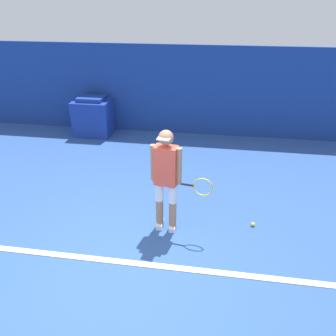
% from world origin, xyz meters
% --- Properties ---
extents(ground_plane, '(24.00, 24.00, 0.00)m').
position_xyz_m(ground_plane, '(0.00, 0.00, 0.00)').
color(ground_plane, '#2D5193').
extents(back_wall, '(24.00, 0.10, 2.31)m').
position_xyz_m(back_wall, '(0.00, 5.31, 1.16)').
color(back_wall, navy).
rests_on(back_wall, ground_plane).
extents(court_baseline, '(21.60, 0.10, 0.01)m').
position_xyz_m(court_baseline, '(0.00, 0.16, 0.01)').
color(court_baseline, white).
rests_on(court_baseline, ground_plane).
extents(tennis_player, '(0.96, 0.31, 1.70)m').
position_xyz_m(tennis_player, '(0.53, 1.04, 0.95)').
color(tennis_player, '#A37556').
rests_on(tennis_player, ground_plane).
extents(tennis_ball, '(0.07, 0.07, 0.07)m').
position_xyz_m(tennis_ball, '(1.93, 1.29, 0.03)').
color(tennis_ball, '#D1E533').
rests_on(tennis_ball, ground_plane).
extents(covered_chair, '(0.96, 0.76, 1.04)m').
position_xyz_m(covered_chair, '(-2.07, 4.83, 0.49)').
color(covered_chair, navy).
rests_on(covered_chair, ground_plane).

